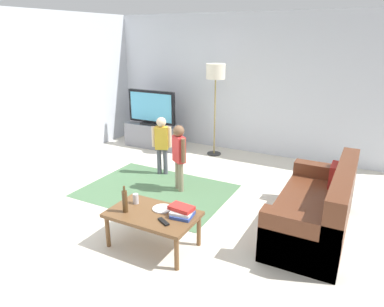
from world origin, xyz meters
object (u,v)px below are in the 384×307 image
Objects in this scene: tv_stand at (153,136)px; floor_lamp at (216,76)px; coffee_table at (153,217)px; plate at (162,209)px; tv at (152,108)px; bottle at (125,201)px; tv_remote at (164,222)px; child_near_tv at (162,140)px; soda_can at (136,199)px; couch at (319,211)px; book_stack at (182,211)px; child_center at (179,152)px.

tv_stand is 0.67× the size of floor_lamp.
plate is (0.05, 0.12, 0.06)m from coffee_table.
tv is 0.62× the size of floor_lamp.
floor_lamp is at bearing 97.46° from bottle.
child_near_tv is at bearing 150.92° from tv_remote.
bottle reaches higher than tv_stand.
tv_remote is (1.30, -2.00, -0.17)m from child_near_tv.
floor_lamp is at bearing 7.23° from tv.
child_near_tv is 4.56× the size of plate.
soda_can is (0.78, -1.78, -0.12)m from child_near_tv.
floor_lamp reaches higher than coffee_table.
tv is at bearing 125.78° from plate.
tv is 1.10× the size of child_near_tv.
couch reaches higher than book_stack.
tv_stand is at bearing 128.67° from book_stack.
tv is 3.67m from plate.
tv_remote is (-0.10, -0.22, -0.04)m from book_stack.
tv_stand is 3.74m from coffee_table.
child_center reaches higher than coffee_table.
bottle is at bearing -68.30° from child_near_tv.
soda_can is at bearing 161.57° from coffee_table.
tv_remote is at bearing -137.30° from couch.
bottle is at bearing -60.76° from tv_stand.
child_near_tv is at bearing 122.60° from plate.
bottle is 1.42× the size of plate.
child_near_tv is at bearing 111.70° from bottle.
tv is 1.58m from child_near_tv.
tv is 3.80× the size of book_stack.
floor_lamp is 3.53m from coffee_table.
book_stack is at bearing -58.97° from child_center.
tv_remote is at bearing 0.00° from bottle.
floor_lamp is 5.70× the size of bottle.
couch is at bearing -27.73° from tv_stand.
tv reaches higher than tv_remote.
child_center is 1.58m from bottle.
couch is at bearing 33.75° from plate.
floor_lamp reaches higher than soda_can.
child_center is 1.58m from book_stack.
child_center is at bearing -45.75° from tv.
child_near_tv is 2.39m from tv_remote.
tv_stand is 3.67m from plate.
tv_stand is at bearing 153.55° from tv_remote.
book_stack reaches higher than tv_stand.
child_near_tv is 2.27m from book_stack.
soda_can is at bearing -81.99° from child_center.
floor_lamp is 10.47× the size of tv_remote.
child_center is (-2.10, 0.28, 0.33)m from couch.
couch is 1.68m from book_stack.
tv reaches higher than coffee_table.
bottle is at bearing -145.84° from couch.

